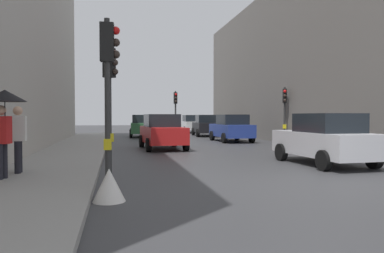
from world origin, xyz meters
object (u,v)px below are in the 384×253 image
(traffic_light_near_right, at_px, (110,85))
(car_dark_suv, at_px, (206,125))
(traffic_light_far_median, at_px, (176,106))
(warning_sign_triangle, at_px, (109,185))
(car_silver_hatchback, at_px, (325,139))
(car_green_estate, at_px, (143,126))
(pedestrian_with_umbrella, at_px, (4,109))
(car_red_sedan, at_px, (162,132))
(car_blue_van, at_px, (231,128))
(pedestrian_with_black_backpack, at_px, (16,135))
(traffic_light_near_left, at_px, (108,73))
(traffic_light_mid_street, at_px, (285,105))
(car_white_compact, at_px, (192,124))

(traffic_light_near_right, height_order, car_dark_suv, traffic_light_near_right)
(traffic_light_far_median, bearing_deg, warning_sign_triangle, -102.61)
(car_silver_hatchback, height_order, car_green_estate, same)
(car_green_estate, xyz_separation_m, pedestrian_with_umbrella, (-4.71, -20.47, 0.96))
(car_green_estate, bearing_deg, car_silver_hatchback, -75.07)
(car_dark_suv, height_order, car_red_sedan, same)
(car_blue_van, xyz_separation_m, pedestrian_with_umbrella, (-9.99, -13.64, 0.96))
(car_blue_van, xyz_separation_m, car_dark_suv, (-0.02, 6.81, 0.00))
(pedestrian_with_black_backpack, bearing_deg, car_silver_hatchback, 5.98)
(traffic_light_far_median, height_order, traffic_light_near_left, traffic_light_near_left)
(car_silver_hatchback, bearing_deg, pedestrian_with_black_backpack, -174.02)
(traffic_light_far_median, height_order, traffic_light_near_right, traffic_light_near_right)
(traffic_light_far_median, xyz_separation_m, car_dark_suv, (2.97, 2.48, -1.56))
(traffic_light_far_median, relative_size, traffic_light_mid_street, 1.05)
(traffic_light_far_median, relative_size, pedestrian_with_black_backpack, 1.99)
(car_blue_van, relative_size, car_dark_suv, 0.98)
(car_silver_hatchback, height_order, car_red_sedan, same)
(car_white_compact, bearing_deg, pedestrian_with_black_backpack, -111.07)
(car_blue_van, bearing_deg, traffic_light_near_right, -121.48)
(pedestrian_with_black_backpack, xyz_separation_m, warning_sign_triangle, (2.45, -3.17, -0.84))
(traffic_light_near_right, xyz_separation_m, warning_sign_triangle, (0.02, -3.55, -2.24))
(traffic_light_mid_street, distance_m, car_white_compact, 16.45)
(traffic_light_near_right, xyz_separation_m, car_red_sedan, (2.47, 7.92, -1.69))
(traffic_light_near_left, xyz_separation_m, warning_sign_triangle, (0.02, -0.98, -2.30))
(traffic_light_near_right, height_order, car_silver_hatchback, traffic_light_near_right)
(car_blue_van, height_order, car_green_estate, same)
(traffic_light_near_right, relative_size, car_dark_suv, 0.86)
(traffic_light_near_right, bearing_deg, car_white_compact, 73.50)
(car_red_sedan, bearing_deg, traffic_light_near_right, -107.34)
(car_white_compact, bearing_deg, traffic_light_far_median, -108.73)
(car_green_estate, height_order, car_red_sedan, same)
(traffic_light_near_right, bearing_deg, car_silver_hatchback, 4.95)
(traffic_light_mid_street, distance_m, pedestrian_with_black_backpack, 15.75)
(car_silver_hatchback, bearing_deg, warning_sign_triangle, -149.77)
(traffic_light_mid_street, bearing_deg, car_silver_hatchback, -107.02)
(car_silver_hatchback, xyz_separation_m, car_red_sedan, (-4.71, 7.29, 0.00))
(car_white_compact, distance_m, warning_sign_triangle, 30.14)
(car_green_estate, bearing_deg, car_blue_van, -52.31)
(traffic_light_near_right, bearing_deg, traffic_light_far_median, 74.73)
(traffic_light_mid_street, xyz_separation_m, car_silver_hatchback, (-2.68, -8.76, -1.44))
(car_blue_van, xyz_separation_m, car_white_compact, (0.06, 13.32, 0.00))
(warning_sign_triangle, bearing_deg, car_green_estate, 84.40)
(car_blue_van, xyz_separation_m, pedestrian_with_black_backpack, (-9.96, -12.68, 0.29))
(traffic_light_far_median, bearing_deg, traffic_light_near_right, -105.27)
(car_blue_van, height_order, car_red_sedan, same)
(traffic_light_near_right, bearing_deg, pedestrian_with_umbrella, -151.40)
(traffic_light_far_median, xyz_separation_m, warning_sign_triangle, (-4.51, -20.17, -2.11))
(pedestrian_with_umbrella, bearing_deg, car_dark_suv, 64.00)
(car_green_estate, relative_size, car_red_sedan, 1.00)
(traffic_light_near_left, bearing_deg, traffic_light_near_right, 90.07)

